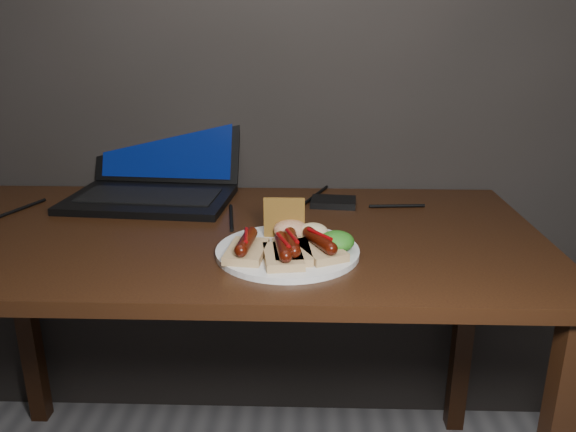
% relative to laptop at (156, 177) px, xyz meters
% --- Properties ---
extents(desk, '(1.40, 0.70, 0.75)m').
position_rel_laptop_xyz_m(desk, '(0.21, -0.26, -0.14)').
color(desk, '#331D0C').
rests_on(desk, ground).
extents(laptop, '(0.44, 0.39, 0.25)m').
position_rel_laptop_xyz_m(laptop, '(0.00, 0.00, 0.00)').
color(laptop, black).
rests_on(laptop, desk).
extents(hard_drive, '(0.12, 0.09, 0.02)m').
position_rel_laptop_xyz_m(hard_drive, '(0.47, -0.07, -0.04)').
color(hard_drive, black).
rests_on(hard_drive, desk).
extents(desk_cables, '(1.05, 0.36, 0.01)m').
position_rel_laptop_xyz_m(desk_cables, '(0.21, -0.11, -0.05)').
color(desk_cables, black).
rests_on(desk_cables, desk).
extents(plate, '(0.34, 0.34, 0.01)m').
position_rel_laptop_xyz_m(plate, '(0.36, -0.40, -0.05)').
color(plate, silver).
rests_on(plate, desk).
extents(bread_sausage_left, '(0.08, 0.12, 0.04)m').
position_rel_laptop_xyz_m(bread_sausage_left, '(0.28, -0.43, -0.02)').
color(bread_sausage_left, tan).
rests_on(bread_sausage_left, plate).
extents(bread_sausage_center, '(0.08, 0.12, 0.04)m').
position_rel_laptop_xyz_m(bread_sausage_center, '(0.37, -0.43, -0.02)').
color(bread_sausage_center, tan).
rests_on(bread_sausage_center, plate).
extents(bread_sausage_right, '(0.11, 0.13, 0.04)m').
position_rel_laptop_xyz_m(bread_sausage_right, '(0.42, -0.42, -0.02)').
color(bread_sausage_right, tan).
rests_on(bread_sausage_right, plate).
extents(bread_sausage_extra, '(0.09, 0.12, 0.04)m').
position_rel_laptop_xyz_m(bread_sausage_extra, '(0.35, -0.46, -0.02)').
color(bread_sausage_extra, tan).
rests_on(bread_sausage_extra, plate).
extents(crispbread, '(0.09, 0.01, 0.08)m').
position_rel_laptop_xyz_m(crispbread, '(0.35, -0.33, 0.00)').
color(crispbread, olive).
rests_on(crispbread, plate).
extents(salad_greens, '(0.07, 0.07, 0.04)m').
position_rel_laptop_xyz_m(salad_greens, '(0.46, -0.40, -0.02)').
color(salad_greens, '#1B6013').
rests_on(salad_greens, plate).
extents(salsa_mound, '(0.07, 0.07, 0.04)m').
position_rel_laptop_xyz_m(salsa_mound, '(0.37, -0.34, -0.02)').
color(salsa_mound, '#A62810').
rests_on(salsa_mound, plate).
extents(coleslaw_mound, '(0.06, 0.06, 0.04)m').
position_rel_laptop_xyz_m(coleslaw_mound, '(0.41, -0.35, -0.02)').
color(coleslaw_mound, '#EDE9CD').
rests_on(coleslaw_mound, plate).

